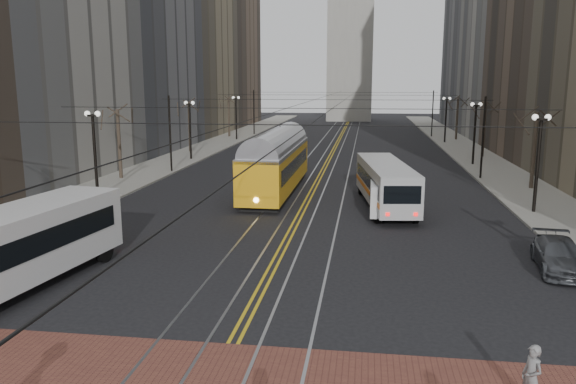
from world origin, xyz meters
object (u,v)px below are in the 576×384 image
(streetcar, at_px, (277,168))
(rear_bus, at_px, (385,185))
(pedestrian_b, at_px, (532,377))
(sedan_grey, at_px, (370,167))
(sedan_parked, at_px, (559,255))
(cargo_van, at_px, (386,198))

(streetcar, distance_m, rear_bus, 8.58)
(streetcar, bearing_deg, pedestrian_b, -68.06)
(sedan_grey, xyz_separation_m, sedan_parked, (7.65, -23.46, -0.06))
(streetcar, height_order, sedan_parked, streetcar)
(pedestrian_b, bearing_deg, cargo_van, 164.14)
(streetcar, bearing_deg, cargo_van, -40.40)
(sedan_parked, distance_m, pedestrian_b, 11.46)
(rear_bus, bearing_deg, streetcar, 143.22)
(rear_bus, distance_m, cargo_van, 2.32)
(streetcar, bearing_deg, sedan_grey, 51.16)
(cargo_van, distance_m, sedan_grey, 14.64)
(streetcar, xyz_separation_m, sedan_parked, (14.30, -15.30, -1.09))
(sedan_grey, relative_size, sedan_parked, 0.93)
(streetcar, height_order, cargo_van, streetcar)
(cargo_van, xyz_separation_m, sedan_grey, (-0.84, 14.61, -0.35))
(streetcar, distance_m, cargo_van, 9.91)
(rear_bus, bearing_deg, pedestrian_b, -90.45)
(streetcar, height_order, rear_bus, streetcar)
(cargo_van, bearing_deg, sedan_grey, 93.40)
(sedan_grey, height_order, pedestrian_b, pedestrian_b)
(streetcar, xyz_separation_m, sedan_grey, (6.65, 8.15, -1.03))
(sedan_parked, height_order, pedestrian_b, pedestrian_b)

